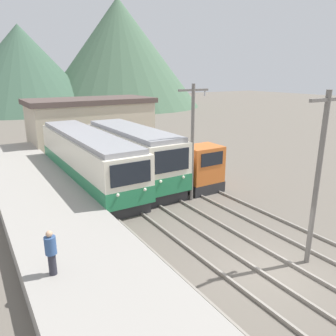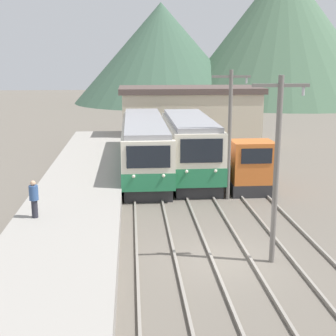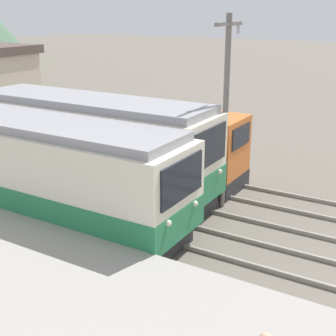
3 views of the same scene
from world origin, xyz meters
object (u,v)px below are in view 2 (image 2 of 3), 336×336
commuter_train_left (144,148)px  shunting_locomotive (244,166)px  catenary_mast_mid (230,130)px  commuter_train_center (189,150)px  catenary_mast_near (277,164)px  person_on_platform (34,198)px

commuter_train_left → shunting_locomotive: size_ratio=2.38×
catenary_mast_mid → commuter_train_center: bearing=107.2°
commuter_train_center → catenary_mast_near: size_ratio=1.49×
catenary_mast_mid → person_on_platform: bearing=-152.4°
commuter_train_left → catenary_mast_mid: size_ratio=2.01×
shunting_locomotive → person_on_platform: size_ratio=3.61×
catenary_mast_mid → catenary_mast_near: bearing=-90.0°
person_on_platform → shunting_locomotive: bearing=34.5°
person_on_platform → catenary_mast_near: bearing=-19.2°
commuter_train_left → shunting_locomotive: bearing=-32.0°
commuter_train_left → catenary_mast_near: bearing=-73.2°
commuter_train_center → person_on_platform: (-7.76, -9.73, -0.03)m
commuter_train_center → shunting_locomotive: 3.85m
shunting_locomotive → catenary_mast_mid: 3.90m
shunting_locomotive → catenary_mast_near: catenary_mast_near is taller
commuter_train_center → shunting_locomotive: commuter_train_center is taller
catenary_mast_near → shunting_locomotive: bearing=82.0°
commuter_train_left → shunting_locomotive: 6.86m
commuter_train_left → commuter_train_center: (2.80, -1.29, 0.11)m
shunting_locomotive → catenary_mast_near: 11.01m
commuter_train_center → catenary_mast_mid: catenary_mast_mid is taller
commuter_train_left → person_on_platform: bearing=-114.2°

